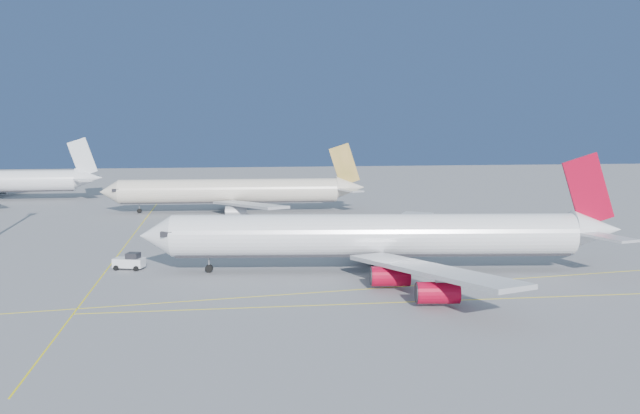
{
  "coord_description": "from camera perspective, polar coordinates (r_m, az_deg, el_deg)",
  "views": [
    {
      "loc": [
        -22.46,
        -98.9,
        22.64
      ],
      "look_at": [
        -4.7,
        28.52,
        7.0
      ],
      "focal_mm": 40.0,
      "sensor_mm": 36.0,
      "label": 1
    }
  ],
  "objects": [
    {
      "name": "airliner_etihad",
      "position": [
        178.08,
        -6.83,
        1.27
      ],
      "size": [
        65.56,
        60.57,
        17.12
      ],
      "rotation": [
        0.0,
        0.0,
        -0.04
      ],
      "color": "beige",
      "rests_on": "ground"
    },
    {
      "name": "pushback_tug",
      "position": [
        113.1,
        -14.97,
        -4.24
      ],
      "size": [
        5.01,
        3.79,
        2.56
      ],
      "rotation": [
        0.0,
        0.0,
        -0.28
      ],
      "color": "white",
      "rests_on": "ground"
    },
    {
      "name": "airliner_virgin",
      "position": [
        107.45,
        5.15,
        -2.32
      ],
      "size": [
        72.83,
        65.06,
        17.97
      ],
      "rotation": [
        0.0,
        0.0,
        -0.11
      ],
      "color": "white",
      "rests_on": "ground"
    },
    {
      "name": "ground",
      "position": [
        103.92,
        4.77,
        -5.68
      ],
      "size": [
        500.0,
        500.0,
        0.0
      ],
      "primitive_type": "plane",
      "color": "slate",
      "rests_on": "ground"
    },
    {
      "name": "taxiway_lines",
      "position": [
        107.93,
        -3.66,
        -5.19
      ],
      "size": [
        118.86,
        140.0,
        0.02
      ],
      "color": "yellow",
      "rests_on": "ground"
    }
  ]
}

